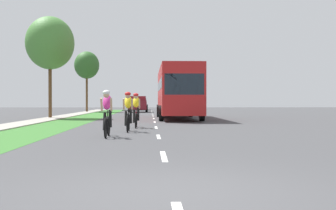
{
  "coord_description": "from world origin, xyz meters",
  "views": [
    {
      "loc": [
        -0.32,
        -5.54,
        1.2
      ],
      "look_at": [
        0.63,
        15.61,
        1.02
      ],
      "focal_mm": 44.92,
      "sensor_mm": 36.0,
      "label": 1
    }
  ],
  "objects_px": {
    "cyclist_distant": "(136,110)",
    "bus_red": "(177,90)",
    "suv_maroon": "(138,104)",
    "street_tree_far": "(87,65)",
    "cyclist_lead": "(107,113)",
    "cyclist_trailing": "(128,111)",
    "pickup_black": "(140,104)",
    "street_tree_near": "(50,43)"
  },
  "relations": [
    {
      "from": "suv_maroon",
      "to": "cyclist_lead",
      "type": "bearing_deg",
      "value": -90.31
    },
    {
      "from": "bus_red",
      "to": "pickup_black",
      "type": "relative_size",
      "value": 2.27
    },
    {
      "from": "suv_maroon",
      "to": "street_tree_near",
      "type": "xyz_separation_m",
      "value": [
        -5.88,
        -16.88,
        4.44
      ]
    },
    {
      "from": "street_tree_far",
      "to": "cyclist_distant",
      "type": "bearing_deg",
      "value": -77.36
    },
    {
      "from": "cyclist_lead",
      "to": "cyclist_trailing",
      "type": "xyz_separation_m",
      "value": [
        0.58,
        2.55,
        0.0
      ]
    },
    {
      "from": "cyclist_lead",
      "to": "street_tree_near",
      "type": "distance_m",
      "value": 17.86
    },
    {
      "from": "pickup_black",
      "to": "suv_maroon",
      "type": "bearing_deg",
      "value": -89.61
    },
    {
      "from": "cyclist_distant",
      "to": "street_tree_far",
      "type": "relative_size",
      "value": 0.25
    },
    {
      "from": "cyclist_distant",
      "to": "street_tree_near",
      "type": "xyz_separation_m",
      "value": [
        -6.52,
        11.33,
        4.58
      ]
    },
    {
      "from": "cyclist_trailing",
      "to": "suv_maroon",
      "type": "relative_size",
      "value": 0.37
    },
    {
      "from": "cyclist_trailing",
      "to": "suv_maroon",
      "type": "bearing_deg",
      "value": 90.75
    },
    {
      "from": "cyclist_trailing",
      "to": "bus_red",
      "type": "bearing_deg",
      "value": 77.36
    },
    {
      "from": "cyclist_lead",
      "to": "cyclist_trailing",
      "type": "distance_m",
      "value": 2.62
    },
    {
      "from": "cyclist_distant",
      "to": "bus_red",
      "type": "xyz_separation_m",
      "value": [
        2.58,
        10.15,
        1.17
      ]
    },
    {
      "from": "cyclist_trailing",
      "to": "cyclist_distant",
      "type": "height_order",
      "value": "same"
    },
    {
      "from": "cyclist_trailing",
      "to": "street_tree_near",
      "type": "distance_m",
      "value": 15.79
    },
    {
      "from": "cyclist_lead",
      "to": "suv_maroon",
      "type": "xyz_separation_m",
      "value": [
        0.18,
        33.18,
        0.14
      ]
    },
    {
      "from": "cyclist_lead",
      "to": "suv_maroon",
      "type": "height_order",
      "value": "suv_maroon"
    },
    {
      "from": "cyclist_distant",
      "to": "suv_maroon",
      "type": "bearing_deg",
      "value": 91.3
    },
    {
      "from": "bus_red",
      "to": "pickup_black",
      "type": "xyz_separation_m",
      "value": [
        -3.3,
        30.02,
        -1.15
      ]
    },
    {
      "from": "cyclist_trailing",
      "to": "street_tree_far",
      "type": "xyz_separation_m",
      "value": [
        -6.28,
        31.48,
        4.51
      ]
    },
    {
      "from": "cyclist_distant",
      "to": "street_tree_near",
      "type": "relative_size",
      "value": 0.24
    },
    {
      "from": "cyclist_distant",
      "to": "suv_maroon",
      "type": "relative_size",
      "value": 0.37
    },
    {
      "from": "bus_red",
      "to": "suv_maroon",
      "type": "relative_size",
      "value": 2.47
    },
    {
      "from": "suv_maroon",
      "to": "pickup_black",
      "type": "distance_m",
      "value": 11.96
    },
    {
      "from": "street_tree_far",
      "to": "street_tree_near",
      "type": "bearing_deg",
      "value": -90.0
    },
    {
      "from": "cyclist_trailing",
      "to": "suv_maroon",
      "type": "height_order",
      "value": "suv_maroon"
    },
    {
      "from": "cyclist_trailing",
      "to": "street_tree_near",
      "type": "height_order",
      "value": "street_tree_near"
    },
    {
      "from": "cyclist_trailing",
      "to": "pickup_black",
      "type": "bearing_deg",
      "value": 90.65
    },
    {
      "from": "cyclist_trailing",
      "to": "cyclist_distant",
      "type": "distance_m",
      "value": 2.43
    },
    {
      "from": "pickup_black",
      "to": "street_tree_far",
      "type": "distance_m",
      "value": 13.31
    },
    {
      "from": "cyclist_lead",
      "to": "pickup_black",
      "type": "xyz_separation_m",
      "value": [
        0.1,
        45.14,
        0.02
      ]
    },
    {
      "from": "street_tree_far",
      "to": "cyclist_lead",
      "type": "bearing_deg",
      "value": -80.5
    },
    {
      "from": "cyclist_trailing",
      "to": "suv_maroon",
      "type": "xyz_separation_m",
      "value": [
        -0.4,
        30.63,
        0.14
      ]
    },
    {
      "from": "street_tree_far",
      "to": "pickup_black",
      "type": "bearing_deg",
      "value": 62.44
    },
    {
      "from": "cyclist_lead",
      "to": "street_tree_near",
      "type": "height_order",
      "value": "street_tree_near"
    },
    {
      "from": "cyclist_lead",
      "to": "pickup_black",
      "type": "relative_size",
      "value": 0.34
    },
    {
      "from": "suv_maroon",
      "to": "pickup_black",
      "type": "height_order",
      "value": "suv_maroon"
    },
    {
      "from": "cyclist_trailing",
      "to": "street_tree_near",
      "type": "relative_size",
      "value": 0.24
    },
    {
      "from": "suv_maroon",
      "to": "street_tree_far",
      "type": "distance_m",
      "value": 7.37
    },
    {
      "from": "bus_red",
      "to": "pickup_black",
      "type": "height_order",
      "value": "bus_red"
    },
    {
      "from": "pickup_black",
      "to": "cyclist_trailing",
      "type": "bearing_deg",
      "value": -89.35
    }
  ]
}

